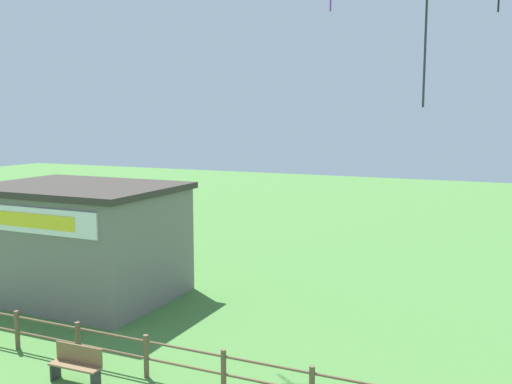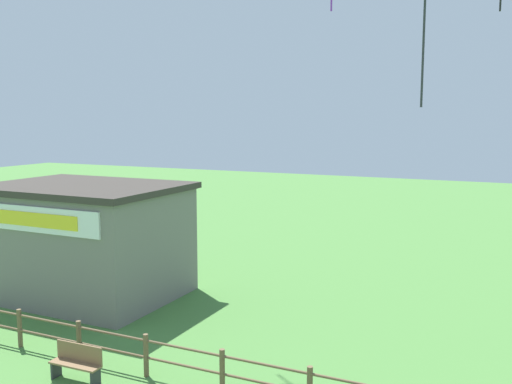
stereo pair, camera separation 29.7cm
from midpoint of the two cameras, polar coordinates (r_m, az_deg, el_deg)
wooden_fence at (r=15.05m, az=-3.86°, el=-17.24°), size 18.86×0.14×1.19m
seaside_building at (r=23.30m, az=-17.49°, el=-4.64°), size 7.42×5.44×4.40m
park_bench_by_building at (r=16.44m, az=-18.02°, el=-15.99°), size 1.49×0.44×0.98m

